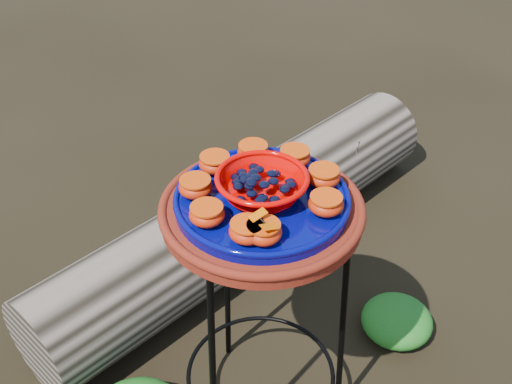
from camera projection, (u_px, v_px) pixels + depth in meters
name	position (u px, v px, depth m)	size (l,w,h in m)	color
plant_stand	(261.00, 324.00, 1.64)	(0.44, 0.44, 0.70)	black
terracotta_saucer	(262.00, 212.00, 1.42)	(0.45, 0.45, 0.04)	#621F0C
cobalt_plate	(262.00, 201.00, 1.40)	(0.38, 0.38, 0.03)	#030743
red_bowl	(262.00, 186.00, 1.37)	(0.19, 0.19, 0.05)	#D20200
glass_gems	(262.00, 171.00, 1.35)	(0.15, 0.15, 0.03)	black
orange_half_0	(264.00, 232.00, 1.26)	(0.07, 0.07, 0.04)	#A90D06
orange_half_1	(326.00, 204.00, 1.33)	(0.07, 0.07, 0.04)	#A90D06
orange_half_2	(324.00, 177.00, 1.41)	(0.07, 0.07, 0.04)	#A90D06
orange_half_3	(295.00, 157.00, 1.47)	(0.07, 0.07, 0.04)	#A90D06
orange_half_4	(253.00, 152.00, 1.49)	(0.07, 0.07, 0.04)	#A90D06
orange_half_5	(215.00, 163.00, 1.45)	(0.07, 0.07, 0.04)	#A90D06
orange_half_6	(196.00, 187.00, 1.38)	(0.07, 0.07, 0.04)	#A90D06
orange_half_7	(207.00, 214.00, 1.31)	(0.07, 0.07, 0.04)	#A90D06
orange_half_8	(247.00, 231.00, 1.27)	(0.07, 0.07, 0.04)	#A90D06
butterfly	(264.00, 222.00, 1.25)	(0.08, 0.05, 0.01)	#DA5300
driftwood_log	(246.00, 216.00, 2.29)	(1.70, 0.45, 0.32)	black
foliage_right	(397.00, 320.00, 2.03)	(0.23, 0.23, 0.11)	#14661B
foliage_back	(116.00, 277.00, 2.17)	(0.27, 0.27, 0.14)	#14661B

